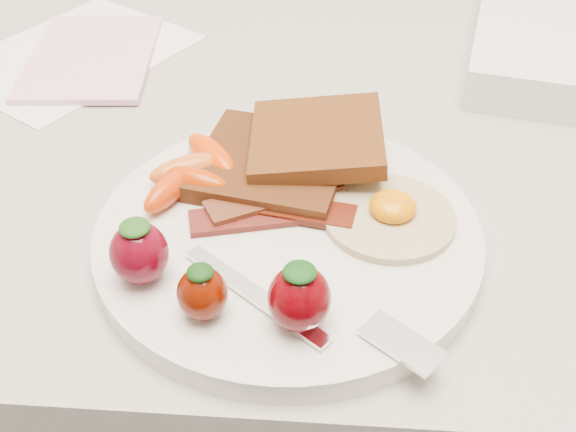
{
  "coord_description": "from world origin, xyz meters",
  "views": [
    {
      "loc": [
        0.0,
        1.17,
        1.25
      ],
      "look_at": [
        -0.03,
        1.54,
        0.93
      ],
      "focal_mm": 45.0,
      "sensor_mm": 36.0,
      "label": 1
    }
  ],
  "objects": [
    {
      "name": "counter",
      "position": [
        0.0,
        1.7,
        0.45
      ],
      "size": [
        2.0,
        0.6,
        0.9
      ],
      "primitive_type": "cube",
      "color": "gray",
      "rests_on": "ground"
    },
    {
      "name": "plate",
      "position": [
        -0.03,
        1.54,
        0.91
      ],
      "size": [
        0.27,
        0.27,
        0.02
      ],
      "primitive_type": "cylinder",
      "color": "silver",
      "rests_on": "counter"
    },
    {
      "name": "toast_lower",
      "position": [
        -0.04,
        1.61,
        0.93
      ],
      "size": [
        0.13,
        0.13,
        0.01
      ],
      "primitive_type": "cube",
      "rotation": [
        0.0,
        0.0,
        -0.19
      ],
      "color": "#351206",
      "rests_on": "plate"
    },
    {
      "name": "toast_upper",
      "position": [
        -0.01,
        1.62,
        0.94
      ],
      "size": [
        0.1,
        0.1,
        0.02
      ],
      "primitive_type": "cube",
      "rotation": [
        0.0,
        -0.1,
        0.04
      ],
      "color": "#512007",
      "rests_on": "toast_lower"
    },
    {
      "name": "fried_egg",
      "position": [
        0.05,
        1.56,
        0.92
      ],
      "size": [
        0.12,
        0.12,
        0.02
      ],
      "color": "beige",
      "rests_on": "plate"
    },
    {
      "name": "bacon_strips",
      "position": [
        -0.04,
        1.56,
        0.92
      ],
      "size": [
        0.12,
        0.08,
        0.01
      ],
      "color": "black",
      "rests_on": "plate"
    },
    {
      "name": "baby_carrots",
      "position": [
        -0.1,
        1.59,
        0.93
      ],
      "size": [
        0.07,
        0.1,
        0.02
      ],
      "color": "#CF561A",
      "rests_on": "plate"
    },
    {
      "name": "strawberries",
      "position": [
        -0.07,
        1.47,
        0.94
      ],
      "size": [
        0.14,
        0.07,
        0.05
      ],
      "color": "#520310",
      "rests_on": "plate"
    },
    {
      "name": "fork",
      "position": [
        -0.0,
        1.46,
        0.92
      ],
      "size": [
        0.17,
        0.1,
        0.0
      ],
      "color": "white",
      "rests_on": "plate"
    },
    {
      "name": "paper_sheet",
      "position": [
        -0.26,
        1.81,
        0.9
      ],
      "size": [
        0.26,
        0.28,
        0.0
      ],
      "primitive_type": "cube",
      "rotation": [
        0.0,
        0.0,
        -0.57
      ],
      "color": "white",
      "rests_on": "counter"
    },
    {
      "name": "notepad",
      "position": [
        -0.24,
        1.8,
        0.91
      ],
      "size": [
        0.13,
        0.18,
        0.01
      ],
      "primitive_type": "cube",
      "rotation": [
        0.0,
        0.0,
        0.07
      ],
      "color": "#EDACC3",
      "rests_on": "paper_sheet"
    }
  ]
}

